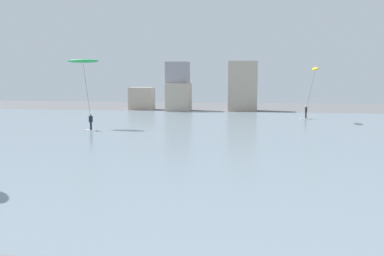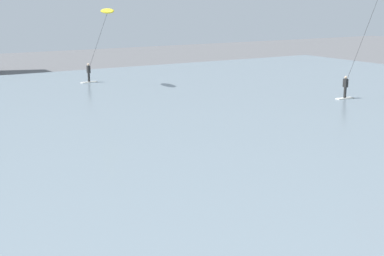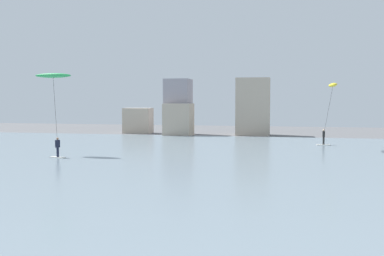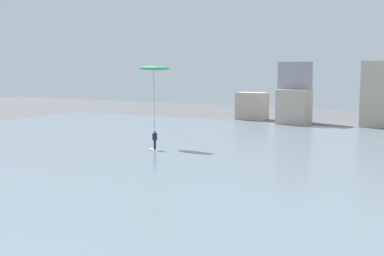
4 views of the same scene
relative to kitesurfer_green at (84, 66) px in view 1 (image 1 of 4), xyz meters
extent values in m
cube|color=slate|center=(14.44, -4.94, -6.35)|extent=(84.00, 52.00, 0.10)
cube|color=#B7A893|center=(-0.66, 24.71, -4.61)|extent=(3.87, 2.48, 3.57)
cube|color=gray|center=(5.50, 23.40, -2.63)|extent=(3.35, 3.50, 7.54)
cube|color=#B7A893|center=(5.87, 22.03, -4.27)|extent=(3.60, 3.46, 4.25)
cube|color=#B7A893|center=(15.54, 24.51, -2.57)|extent=(4.42, 3.31, 7.65)
cube|color=silver|center=(1.47, -2.19, -6.27)|extent=(1.47, 0.80, 0.06)
cylinder|color=#191E33|center=(1.47, -2.19, -5.85)|extent=(0.20, 0.20, 0.78)
cube|color=#191E33|center=(1.47, -2.19, -5.16)|extent=(0.30, 0.39, 0.60)
sphere|color=#9E7051|center=(1.47, -2.19, -4.75)|extent=(0.20, 0.20, 0.20)
cylinder|color=#333333|center=(0.67, -1.00, -2.43)|extent=(1.63, 2.42, 5.56)
ellipsoid|color=green|center=(-0.13, 0.19, 0.49)|extent=(3.58, 1.48, 0.49)
cube|color=silver|center=(23.60, 12.25, -6.27)|extent=(1.42, 0.51, 0.06)
cylinder|color=black|center=(23.60, 12.25, -5.85)|extent=(0.20, 0.20, 0.78)
cube|color=black|center=(23.60, 12.25, -5.16)|extent=(0.24, 0.35, 0.60)
sphere|color=beige|center=(23.60, 12.25, -4.75)|extent=(0.20, 0.20, 0.20)
cylinder|color=#333333|center=(23.82, 10.55, -2.78)|extent=(0.47, 3.41, 4.87)
ellipsoid|color=yellow|center=(24.04, 8.86, -0.20)|extent=(1.13, 2.60, 0.61)
camera|label=1|loc=(16.81, -40.17, -1.02)|focal=38.64mm
camera|label=2|loc=(5.35, -34.57, 0.84)|focal=54.26mm
camera|label=3|loc=(19.29, -34.93, -1.49)|focal=41.24mm
camera|label=4|loc=(24.13, -37.15, 0.83)|focal=47.09mm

